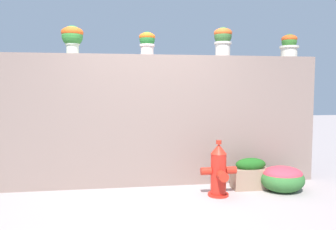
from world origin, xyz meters
TOP-DOWN VIEW (x-y plane):
  - ground_plane at (0.00, 0.00)m, footprint 24.00×24.00m
  - stone_wall at (0.00, 0.93)m, footprint 5.02×0.38m
  - potted_plant_1 at (-1.08, 0.96)m, footprint 0.31×0.31m
  - potted_plant_2 at (-0.02, 0.96)m, footprint 0.24×0.24m
  - potted_plant_3 at (1.13, 0.96)m, footprint 0.28×0.28m
  - potted_plant_4 at (2.20, 0.95)m, footprint 0.29×0.29m
  - fire_hydrant at (0.85, 0.19)m, footprint 0.47×0.39m
  - flower_bush_left at (1.79, 0.27)m, footprint 0.60×0.54m
  - planter_box at (1.39, 0.43)m, footprint 0.52×0.25m

SIDE VIEW (x-z plane):
  - ground_plane at x=0.00m, z-range 0.00..0.00m
  - flower_bush_left at x=1.79m, z-range 0.01..0.37m
  - planter_box at x=1.39m, z-range -0.01..0.43m
  - fire_hydrant at x=0.85m, z-range -0.04..0.70m
  - stone_wall at x=0.00m, z-range 0.00..1.89m
  - potted_plant_4 at x=2.20m, z-range 1.91..2.28m
  - potted_plant_2 at x=-0.02m, z-range 1.93..2.27m
  - potted_plant_1 at x=-1.08m, z-range 1.95..2.35m
  - potted_plant_3 at x=1.13m, z-range 1.94..2.38m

